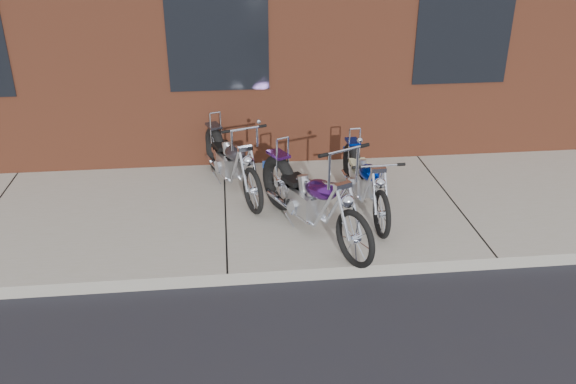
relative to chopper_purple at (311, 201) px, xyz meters
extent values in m
plane|color=black|center=(-1.01, -0.81, -0.56)|extent=(120.00, 120.00, 0.00)
cube|color=gray|center=(-1.01, 0.69, -0.49)|extent=(22.00, 3.00, 0.15)
torus|color=black|center=(-0.25, 0.53, -0.05)|extent=(0.44, 0.72, 0.73)
torus|color=black|center=(0.43, -0.91, -0.08)|extent=(0.34, 0.62, 0.66)
cube|color=#ABADB2|center=(0.03, -0.06, -0.06)|extent=(0.43, 0.49, 0.30)
ellipsoid|color=#401464|center=(0.15, -0.32, 0.24)|extent=(0.47, 0.61, 0.31)
cube|color=black|center=(-0.09, 0.18, 0.14)|extent=(0.34, 0.36, 0.06)
cylinder|color=silver|center=(0.37, -0.80, 0.18)|extent=(0.16, 0.28, 0.54)
cylinder|color=silver|center=(0.32, -0.68, 0.85)|extent=(0.52, 0.26, 0.03)
cylinder|color=silver|center=(-0.21, 0.45, 0.34)|extent=(0.03, 0.03, 0.48)
cylinder|color=silver|center=(0.04, 0.19, -0.19)|extent=(0.43, 0.84, 0.05)
torus|color=black|center=(0.74, 1.09, -0.09)|extent=(0.16, 0.65, 0.64)
torus|color=black|center=(0.81, -0.31, -0.12)|extent=(0.09, 0.58, 0.58)
cube|color=#ABADB2|center=(0.77, 0.51, -0.10)|extent=(0.27, 0.37, 0.27)
ellipsoid|color=#0022B4|center=(0.78, 0.27, 0.16)|extent=(0.26, 0.50, 0.27)
cube|color=beige|center=(0.76, 0.75, 0.08)|extent=(0.23, 0.26, 0.05)
cylinder|color=silver|center=(0.81, -0.20, 0.11)|extent=(0.05, 0.26, 0.48)
cylinder|color=silver|center=(0.80, -0.09, 0.40)|extent=(0.49, 0.05, 0.03)
cylinder|color=silver|center=(0.75, 1.01, 0.25)|extent=(0.02, 0.02, 0.43)
cylinder|color=silver|center=(0.87, 0.72, -0.21)|extent=(0.08, 0.80, 0.04)
torus|color=black|center=(-1.08, 1.84, -0.08)|extent=(0.34, 0.68, 0.67)
torus|color=black|center=(-0.61, 0.45, -0.11)|extent=(0.26, 0.59, 0.61)
cube|color=#ABADB2|center=(-0.89, 1.27, -0.09)|extent=(0.37, 0.44, 0.28)
ellipsoid|color=#2F2E35|center=(-0.80, 1.03, 0.18)|extent=(0.39, 0.56, 0.29)
cube|color=black|center=(-0.97, 1.50, 0.10)|extent=(0.30, 0.32, 0.06)
cylinder|color=silver|center=(-0.65, 0.56, 0.14)|extent=(0.12, 0.27, 0.50)
cylinder|color=silver|center=(-0.68, 0.67, 0.64)|extent=(0.49, 0.19, 0.03)
cylinder|color=silver|center=(-1.05, 1.77, 0.28)|extent=(0.03, 0.03, 0.45)
cylinder|color=silver|center=(-0.85, 1.50, -0.21)|extent=(0.31, 0.81, 0.04)
camera|label=1|loc=(-0.95, -6.31, 3.19)|focal=38.00mm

